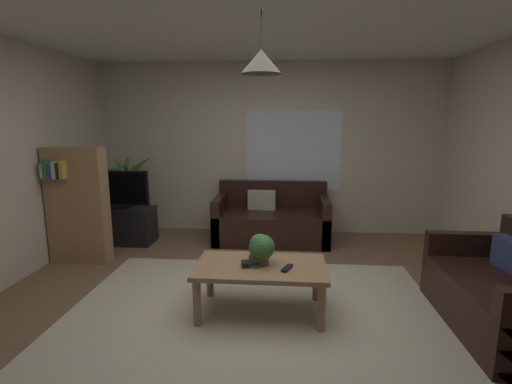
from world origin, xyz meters
TOP-DOWN VIEW (x-y plane):
  - floor at (0.00, 0.00)m, footprint 5.16×5.12m
  - rug at (0.00, -0.20)m, footprint 3.35×2.81m
  - wall_back at (0.00, 2.59)m, footprint 5.28×0.06m
  - ceiling at (0.00, 0.00)m, footprint 5.16×5.12m
  - window_pane at (0.38, 2.56)m, footprint 1.41×0.01m
  - couch_under_window at (0.07, 2.09)m, footprint 1.60×0.82m
  - couch_right_side at (2.11, -0.11)m, footprint 0.82×1.37m
  - coffee_table at (0.07, 0.01)m, footprint 1.15×0.66m
  - book_on_table_0 at (-0.01, -0.03)m, footprint 0.15×0.11m
  - book_on_table_1 at (-0.02, -0.03)m, footprint 0.18×0.13m
  - remote_on_table_0 at (0.30, -0.07)m, footprint 0.11×0.17m
  - potted_plant_on_table at (0.07, 0.02)m, footprint 0.23×0.23m
  - tv_stand at (-2.03, 1.81)m, footprint 0.90×0.44m
  - tv at (-2.03, 1.79)m, footprint 0.85×0.16m
  - potted_palm_corner at (-2.12, 2.30)m, footprint 0.80×0.93m
  - bookshelf_corner at (-2.21, 1.07)m, footprint 0.70×0.31m
  - pendant_lamp at (0.07, 0.01)m, footprint 0.33×0.33m

SIDE VIEW (x-z plane):
  - floor at x=0.00m, z-range -0.02..0.00m
  - rug at x=0.00m, z-range 0.00..0.01m
  - tv_stand at x=-2.03m, z-range 0.00..0.50m
  - couch_under_window at x=0.07m, z-range -0.13..0.69m
  - couch_right_side at x=2.11m, z-range -0.13..0.69m
  - coffee_table at x=0.07m, z-range 0.16..0.61m
  - book_on_table_0 at x=-0.01m, z-range 0.45..0.47m
  - remote_on_table_0 at x=0.30m, z-range 0.45..0.47m
  - book_on_table_1 at x=-0.02m, z-range 0.47..0.49m
  - potted_palm_corner at x=-2.12m, z-range -0.05..1.24m
  - potted_plant_on_table at x=0.07m, z-range 0.46..0.74m
  - bookshelf_corner at x=-2.21m, z-range 0.02..1.42m
  - tv at x=-2.03m, z-range 0.51..1.04m
  - window_pane at x=0.38m, z-range 0.66..1.85m
  - wall_back at x=0.00m, z-range 0.00..2.55m
  - pendant_lamp at x=0.07m, z-range 1.93..2.41m
  - ceiling at x=0.00m, z-range 2.55..2.57m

